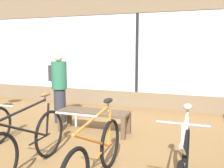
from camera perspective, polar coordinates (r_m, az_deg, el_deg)
ground_plane at (r=3.85m, az=-8.65°, el=-17.55°), size 24.00×24.00×0.00m
shop_back_wall at (r=6.93m, az=5.78°, el=7.94°), size 12.00×0.08×3.20m
bicycle_center_left at (r=3.62m, az=-18.72°, el=-12.67°), size 0.46×1.79×1.04m
bicycle_center_right at (r=3.14m, az=-3.74°, el=-15.93°), size 0.46×1.74×1.02m
bicycle_right at (r=2.99m, az=15.97°, el=-17.90°), size 0.46×1.70×1.01m
display_bench at (r=4.98m, az=-4.11°, el=-7.00°), size 1.40×0.44×0.44m
customer_near_rack at (r=5.70m, az=-12.03°, el=-0.27°), size 0.56×0.50×1.57m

